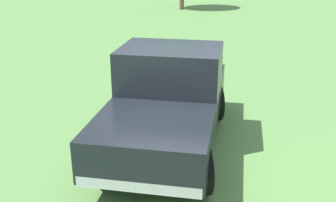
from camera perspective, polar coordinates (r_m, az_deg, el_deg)
The scene contains 2 objects.
ground_plane at distance 7.37m, azimuth 2.03°, elevation -7.13°, with size 80.00×80.00×0.00m, color #5B8C47.
pickup_truck at distance 7.28m, azimuth 0.16°, elevation 0.68°, with size 4.82×3.20×1.83m.
Camera 1 is at (6.40, -1.30, 3.41)m, focal length 42.57 mm.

